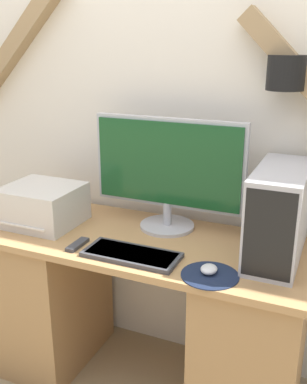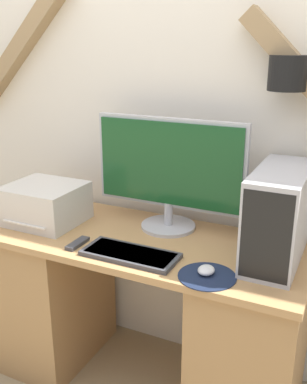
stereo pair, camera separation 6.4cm
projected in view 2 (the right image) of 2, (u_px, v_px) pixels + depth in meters
wall_back at (176, 95)px, 2.10m from camera, size 6.40×0.20×2.70m
desk at (142, 310)px, 2.10m from camera, size 1.46×0.60×0.77m
monitor at (169, 169)px, 2.01m from camera, size 0.71×0.25×0.51m
keyboard at (130, 254)px, 1.81m from camera, size 0.39×0.17×0.02m
mousepad at (207, 276)px, 1.66m from camera, size 0.22×0.22×0.00m
mouse at (206, 270)px, 1.66m from camera, size 0.06×0.07×0.03m
computer_tower at (279, 215)px, 1.74m from camera, size 0.19×0.47×0.37m
printer at (45, 204)px, 2.14m from camera, size 0.34×0.32×0.18m
remote_control at (77, 243)px, 1.91m from camera, size 0.04×0.13×0.02m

